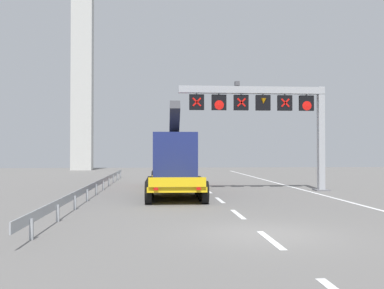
% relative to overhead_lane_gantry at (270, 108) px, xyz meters
% --- Properties ---
extents(ground, '(112.00, 112.00, 0.00)m').
position_rel_overhead_lane_gantry_xyz_m(ground, '(-3.89, -14.23, -5.33)').
color(ground, slate).
extents(lane_markings, '(0.20, 58.34, 0.01)m').
position_rel_overhead_lane_gantry_xyz_m(lane_markings, '(-3.97, 7.64, -5.33)').
color(lane_markings, silver).
rests_on(lane_markings, ground).
extents(edge_line_right, '(0.20, 63.00, 0.01)m').
position_rel_overhead_lane_gantry_xyz_m(edge_line_right, '(2.31, -2.23, -5.33)').
color(edge_line_right, silver).
rests_on(edge_line_right, ground).
extents(overhead_lane_gantry, '(9.66, 0.90, 6.98)m').
position_rel_overhead_lane_gantry_xyz_m(overhead_lane_gantry, '(0.00, 0.00, 0.00)').
color(overhead_lane_gantry, '#9EA0A5').
rests_on(overhead_lane_gantry, ground).
extents(heavy_haul_truck_yellow, '(3.10, 14.08, 5.30)m').
position_rel_overhead_lane_gantry_xyz_m(heavy_haul_truck_yellow, '(-6.18, 0.87, -3.34)').
color(heavy_haul_truck_yellow, yellow).
rests_on(heavy_haul_truck_yellow, ground).
extents(guardrail_left, '(0.13, 32.33, 0.76)m').
position_rel_overhead_lane_gantry_xyz_m(guardrail_left, '(-10.77, -0.07, -4.77)').
color(guardrail_left, '#999EA3').
rests_on(guardrail_left, ground).
extents(bridge_pylon_distant, '(9.00, 2.00, 41.46)m').
position_rel_overhead_lane_gantry_xyz_m(bridge_pylon_distant, '(-17.54, 33.17, 15.80)').
color(bridge_pylon_distant, '#B7B7B2').
rests_on(bridge_pylon_distant, ground).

